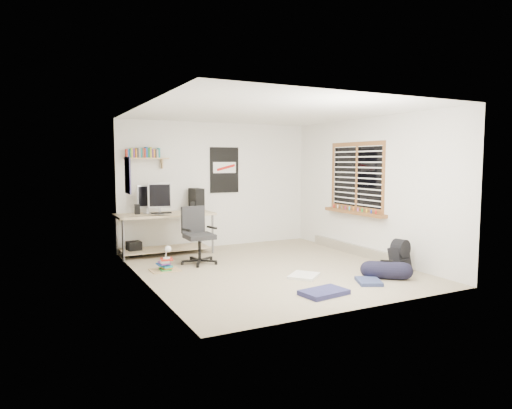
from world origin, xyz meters
name	(u,v)px	position (x,y,z in m)	size (l,w,h in m)	color
floor	(270,269)	(0.00, 0.00, -0.01)	(4.00, 4.50, 0.01)	gray
ceiling	(271,111)	(0.00, 0.00, 2.50)	(4.00, 4.50, 0.01)	white
back_wall	(217,185)	(0.00, 2.25, 1.25)	(4.00, 0.01, 2.50)	silver
left_wall	(144,196)	(-2.00, 0.00, 1.25)	(0.01, 4.50, 2.50)	silver
right_wall	(369,188)	(2.00, 0.00, 1.25)	(0.01, 4.50, 2.50)	silver
desk	(165,235)	(-1.19, 1.92, 0.36)	(1.76, 0.77, 0.80)	#CAC28C
monitor_left	(147,201)	(-1.49, 2.00, 1.01)	(0.37, 0.09, 0.41)	#A3A4A8
monitor_right	(159,200)	(-1.32, 1.79, 1.03)	(0.41, 0.10, 0.45)	#B8B9BD
pc_tower	(196,199)	(-0.54, 1.99, 1.01)	(0.18, 0.39, 0.40)	black
keyboard	(161,213)	(-1.34, 1.59, 0.81)	(0.35, 0.12, 0.02)	black
speaker_left	(137,209)	(-1.75, 1.65, 0.89)	(0.09, 0.09, 0.17)	black
speaker_right	(193,206)	(-0.67, 1.84, 0.89)	(0.08, 0.08, 0.17)	black
office_chair	(199,235)	(-0.89, 0.87, 0.49)	(0.63, 0.63, 0.97)	#232325
wall_shelf	(146,158)	(-1.45, 2.14, 1.78)	(0.80, 0.22, 0.24)	tan
poster_back_wall	(224,170)	(0.15, 2.23, 1.55)	(0.62, 0.03, 0.92)	black
poster_left_wall	(128,175)	(-1.99, 1.20, 1.50)	(0.02, 0.42, 0.60)	navy
window	(356,176)	(1.95, 0.30, 1.45)	(0.10, 1.50, 1.26)	brown
baseboard_heater	(355,249)	(1.96, 0.30, 0.09)	(0.08, 2.50, 0.18)	#B7B2A8
backpack	(400,260)	(1.67, -1.14, 0.20)	(0.31, 0.25, 0.42)	black
duffel_bag	(386,270)	(1.22, -1.33, 0.14)	(0.26, 0.26, 0.51)	black
tshirt	(304,276)	(0.19, -0.69, 0.02)	(0.45, 0.38, 0.04)	silver
jeans_a	(324,292)	(-0.07, -1.58, 0.03)	(0.60, 0.38, 0.07)	#232450
jeans_b	(369,281)	(0.83, -1.40, 0.03)	(0.42, 0.31, 0.05)	navy
book_stack	(165,261)	(-1.55, 0.64, 0.15)	(0.41, 0.34, 0.28)	brown
desk_lamp	(166,247)	(-1.53, 0.62, 0.38)	(0.11, 0.19, 0.19)	white
subwoofer	(134,248)	(-1.75, 2.00, 0.14)	(0.23, 0.23, 0.26)	black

